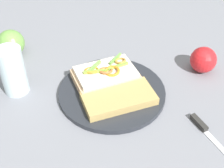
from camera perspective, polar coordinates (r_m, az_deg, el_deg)
ground_plane at (r=0.77m, az=-0.00°, el=-1.81°), size 2.00×2.00×0.00m
plate at (r=0.76m, az=-0.00°, el=-1.48°), size 0.26×0.26×0.01m
sandwich at (r=0.78m, az=-1.16°, el=1.71°), size 0.18×0.17×0.04m
bread_slice_side at (r=0.72m, az=1.26°, el=-2.62°), size 0.18×0.17×0.02m
apple_0 at (r=0.85m, az=16.39°, el=4.27°), size 0.08×0.08×0.07m
apple_2 at (r=0.92m, az=-18.00°, el=7.15°), size 0.10×0.10×0.08m
drinking_glass at (r=0.77m, az=-17.74°, el=2.31°), size 0.06×0.06×0.12m
knife at (r=0.71m, az=16.52°, el=-7.86°), size 0.09×0.10×0.01m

